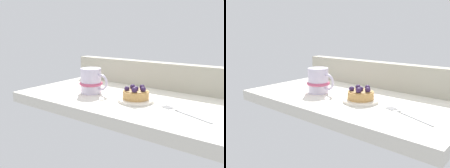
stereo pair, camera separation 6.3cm
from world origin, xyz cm
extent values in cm
cube|color=silver|center=(0.00, 0.00, -1.98)|extent=(80.15, 43.89, 3.96)
cube|color=#B2AD99|center=(0.00, 19.42, 5.50)|extent=(78.55, 5.05, 10.99)
cylinder|color=silver|center=(6.57, -4.14, 0.51)|extent=(12.36, 12.36, 1.01)
cylinder|color=silver|center=(6.57, -4.14, 0.25)|extent=(6.80, 6.80, 0.51)
cylinder|color=tan|center=(6.57, -4.14, 2.38)|extent=(9.02, 9.02, 2.72)
cylinder|color=#A37942|center=(6.57, -4.14, 3.89)|extent=(7.94, 7.94, 0.30)
sphere|color=#331E47|center=(6.57, -4.14, 4.55)|extent=(1.83, 1.83, 1.83)
sphere|color=#331E47|center=(9.39, -4.10, 4.68)|extent=(1.91, 1.91, 1.91)
sphere|color=#331E47|center=(7.33, -1.15, 4.69)|extent=(1.83, 1.83, 1.83)
sphere|color=#331E47|center=(4.36, -2.65, 4.60)|extent=(1.92, 1.92, 1.92)
sphere|color=#331E47|center=(4.23, -6.20, 4.58)|extent=(1.82, 1.82, 1.82)
sphere|color=#331E47|center=(7.57, -6.79, 4.73)|extent=(2.02, 2.02, 2.02)
cylinder|color=silver|center=(-13.73, -4.30, 4.91)|extent=(8.02, 8.02, 9.81)
torus|color=#C64C70|center=(-13.73, -4.30, 3.79)|extent=(9.24, 9.24, 1.18)
torus|color=silver|center=(-8.76, -4.30, 4.91)|extent=(6.46, 0.97, 6.46)
cube|color=#B7B7BC|center=(27.68, -7.80, 0.30)|extent=(12.21, 5.37, 0.60)
cube|color=#B7B7BC|center=(21.71, -5.45, 0.30)|extent=(1.32, 0.96, 0.60)
cube|color=#B7B7BC|center=(18.86, -3.14, 0.30)|extent=(3.34, 1.51, 0.60)
cube|color=#B7B7BC|center=(18.59, -3.82, 0.30)|extent=(3.34, 1.51, 0.60)
cube|color=#B7B7BC|center=(18.32, -4.50, 0.30)|extent=(3.34, 1.51, 0.60)
cube|color=#B7B7BC|center=(18.05, -5.18, 0.30)|extent=(3.34, 1.51, 0.60)
camera|label=1|loc=(48.37, -74.49, 24.09)|focal=39.16mm
camera|label=2|loc=(53.27, -70.59, 24.09)|focal=39.16mm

